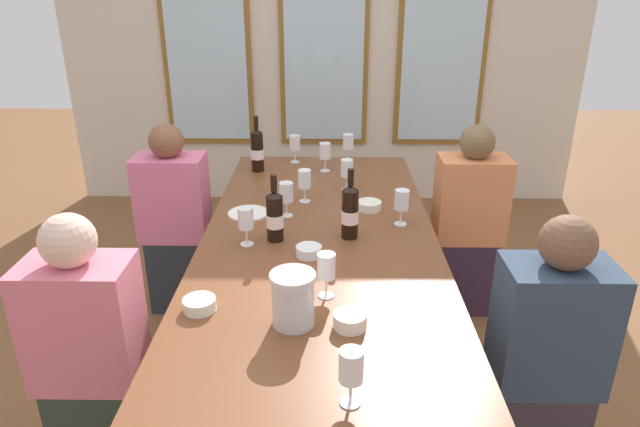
{
  "coord_description": "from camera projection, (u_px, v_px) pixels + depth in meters",
  "views": [
    {
      "loc": [
        0.04,
        -2.3,
        1.83
      ],
      "look_at": [
        0.0,
        0.15,
        0.79
      ],
      "focal_mm": 31.49,
      "sensor_mm": 36.0,
      "label": 1
    }
  ],
  "objects": [
    {
      "name": "wine_glass_5",
      "position": [
        286.0,
        194.0,
        2.72
      ],
      "size": [
        0.07,
        0.07,
        0.17
      ],
      "color": "white",
      "rests_on": "dining_table"
    },
    {
      "name": "ground_plane",
      "position": [
        320.0,
        369.0,
        2.83
      ],
      "size": [
        12.0,
        12.0,
        0.0
      ],
      "primitive_type": "plane",
      "color": "brown"
    },
    {
      "name": "tasting_bowl_3",
      "position": [
        350.0,
        320.0,
        1.88
      ],
      "size": [
        0.11,
        0.11,
        0.05
      ],
      "primitive_type": "cylinder",
      "color": "white",
      "rests_on": "dining_table"
    },
    {
      "name": "seated_person_0",
      "position": [
        91.0,
        361.0,
        2.06
      ],
      "size": [
        0.38,
        0.24,
        1.11
      ],
      "color": "#2C3A2E",
      "rests_on": "ground"
    },
    {
      "name": "seated_person_3",
      "position": [
        468.0,
        226.0,
        3.17
      ],
      "size": [
        0.38,
        0.24,
        1.11
      ],
      "color": "#362438",
      "rests_on": "ground"
    },
    {
      "name": "seated_person_1",
      "position": [
        545.0,
        364.0,
        2.05
      ],
      "size": [
        0.38,
        0.24,
        1.11
      ],
      "color": "#352D37",
      "rests_on": "ground"
    },
    {
      "name": "wine_glass_1",
      "position": [
        348.0,
        142.0,
        3.54
      ],
      "size": [
        0.07,
        0.07,
        0.17
      ],
      "color": "white",
      "rests_on": "dining_table"
    },
    {
      "name": "wine_glass_2",
      "position": [
        351.0,
        368.0,
        1.51
      ],
      "size": [
        0.07,
        0.07,
        0.17
      ],
      "color": "white",
      "rests_on": "dining_table"
    },
    {
      "name": "metal_pitcher",
      "position": [
        293.0,
        299.0,
        1.87
      ],
      "size": [
        0.16,
        0.16,
        0.19
      ],
      "color": "silver",
      "rests_on": "dining_table"
    },
    {
      "name": "wine_glass_0",
      "position": [
        295.0,
        144.0,
        3.52
      ],
      "size": [
        0.07,
        0.07,
        0.17
      ],
      "color": "white",
      "rests_on": "dining_table"
    },
    {
      "name": "wine_glass_3",
      "position": [
        326.0,
        268.0,
        2.02
      ],
      "size": [
        0.07,
        0.07,
        0.17
      ],
      "color": "white",
      "rests_on": "dining_table"
    },
    {
      "name": "wine_glass_8",
      "position": [
        305.0,
        181.0,
        2.9
      ],
      "size": [
        0.07,
        0.07,
        0.17
      ],
      "color": "white",
      "rests_on": "dining_table"
    },
    {
      "name": "dining_table",
      "position": [
        320.0,
        249.0,
        2.57
      ],
      "size": [
        1.06,
        2.45,
        0.74
      ],
      "color": "brown",
      "rests_on": "ground"
    },
    {
      "name": "tasting_bowl_2",
      "position": [
        309.0,
        251.0,
        2.36
      ],
      "size": [
        0.11,
        0.11,
        0.04
      ],
      "primitive_type": "cylinder",
      "color": "white",
      "rests_on": "dining_table"
    },
    {
      "name": "tasting_bowl_0",
      "position": [
        369.0,
        206.0,
        2.83
      ],
      "size": [
        0.12,
        0.12,
        0.04
      ],
      "primitive_type": "cylinder",
      "color": "white",
      "rests_on": "dining_table"
    },
    {
      "name": "seated_person_2",
      "position": [
        175.0,
        224.0,
        3.19
      ],
      "size": [
        0.38,
        0.24,
        1.11
      ],
      "color": "#272D34",
      "rests_on": "ground"
    },
    {
      "name": "tasting_bowl_1",
      "position": [
        199.0,
        304.0,
        1.98
      ],
      "size": [
        0.12,
        0.12,
        0.04
      ],
      "primitive_type": "cylinder",
      "color": "white",
      "rests_on": "dining_table"
    },
    {
      "name": "wine_bottle_2",
      "position": [
        350.0,
        211.0,
        2.49
      ],
      "size": [
        0.08,
        0.08,
        0.33
      ],
      "color": "black",
      "rests_on": "dining_table"
    },
    {
      "name": "back_wall_with_windows",
      "position": [
        324.0,
        28.0,
        4.49
      ],
      "size": [
        4.26,
        0.1,
        2.9
      ],
      "color": "beige",
      "rests_on": "ground"
    },
    {
      "name": "wine_glass_4",
      "position": [
        325.0,
        152.0,
        3.36
      ],
      "size": [
        0.07,
        0.07,
        0.17
      ],
      "color": "white",
      "rests_on": "dining_table"
    },
    {
      "name": "wine_glass_9",
      "position": [
        246.0,
        219.0,
        2.42
      ],
      "size": [
        0.07,
        0.07,
        0.17
      ],
      "color": "white",
      "rests_on": "dining_table"
    },
    {
      "name": "wine_glass_7",
      "position": [
        402.0,
        201.0,
        2.62
      ],
      "size": [
        0.07,
        0.07,
        0.17
      ],
      "color": "white",
      "rests_on": "dining_table"
    },
    {
      "name": "wine_glass_6",
      "position": [
        347.0,
        169.0,
        3.06
      ],
      "size": [
        0.07,
        0.07,
        0.17
      ],
      "color": "white",
      "rests_on": "dining_table"
    },
    {
      "name": "wine_bottle_0",
      "position": [
        257.0,
        150.0,
        3.36
      ],
      "size": [
        0.08,
        0.08,
        0.34
      ],
      "color": "black",
      "rests_on": "dining_table"
    },
    {
      "name": "white_plate_0",
      "position": [
        248.0,
        213.0,
        2.78
      ],
      "size": [
        0.2,
        0.2,
        0.01
      ],
      "primitive_type": "cylinder",
      "color": "white",
      "rests_on": "dining_table"
    },
    {
      "name": "wine_bottle_1",
      "position": [
        275.0,
        216.0,
        2.47
      ],
      "size": [
        0.08,
        0.08,
        0.31
      ],
      "color": "black",
      "rests_on": "dining_table"
    }
  ]
}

